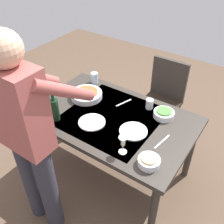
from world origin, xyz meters
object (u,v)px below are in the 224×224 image
object	(u,v)px
dinner_plate_far	(92,122)
serving_bowl_pasta	(86,94)
water_cup_far_left	(94,78)
wine_glass_left	(123,142)
wine_bottle	(55,109)
side_bowl_salad	(164,114)
dining_table	(112,123)
person_server	(29,134)
water_cup_near_right	(49,96)
side_bowl_bread	(149,161)
water_cup_near_left	(150,104)
dinner_plate_near	(133,131)
chair_near	(163,95)

from	to	relation	value
dinner_plate_far	serving_bowl_pasta	bearing A→B (deg)	-44.67
water_cup_far_left	serving_bowl_pasta	size ratio (longest dim) A/B	0.36
wine_glass_left	water_cup_far_left	xyz separation A→B (m)	(0.78, -0.68, -0.05)
wine_bottle	side_bowl_salad	world-z (taller)	wine_bottle
dining_table	person_server	bearing A→B (deg)	75.25
person_server	water_cup_near_right	bearing A→B (deg)	-53.08
side_bowl_bread	water_cup_near_left	bearing A→B (deg)	-62.46
serving_bowl_pasta	side_bowl_bread	world-z (taller)	same
dining_table	side_bowl_salad	xyz separation A→B (m)	(-0.37, -0.25, 0.11)
serving_bowl_pasta	water_cup_near_right	bearing A→B (deg)	41.19
wine_bottle	dinner_plate_far	world-z (taller)	wine_bottle
serving_bowl_pasta	dinner_plate_near	xyz separation A→B (m)	(-0.62, 0.17, -0.03)
wine_bottle	serving_bowl_pasta	distance (m)	0.41
water_cup_near_right	side_bowl_salad	xyz separation A→B (m)	(-1.00, -0.38, -0.01)
water_cup_near_left	dinner_plate_near	distance (m)	0.36
wine_bottle	wine_glass_left	distance (m)	0.68
wine_bottle	dinner_plate_near	xyz separation A→B (m)	(-0.63, -0.24, -0.10)
dining_table	chair_near	bearing A→B (deg)	-98.26
water_cup_far_left	side_bowl_salad	xyz separation A→B (m)	(-0.85, 0.12, -0.02)
chair_near	dining_table	bearing A→B (deg)	81.74
person_server	side_bowl_bread	distance (m)	0.84
water_cup_near_left	dinner_plate_far	bearing A→B (deg)	56.61
serving_bowl_pasta	dinner_plate_far	bearing A→B (deg)	135.33
water_cup_far_left	dinner_plate_far	world-z (taller)	water_cup_far_left
chair_near	water_cup_far_left	bearing A→B (deg)	37.70
chair_near	side_bowl_salad	bearing A→B (deg)	113.23
water_cup_near_left	side_bowl_bread	distance (m)	0.67
chair_near	person_server	distance (m)	1.64
serving_bowl_pasta	side_bowl_salad	size ratio (longest dim) A/B	1.67
dining_table	serving_bowl_pasta	size ratio (longest dim) A/B	4.74
person_server	dinner_plate_far	distance (m)	0.60
dining_table	dinner_plate_near	bearing A→B (deg)	165.81
wine_bottle	water_cup_near_left	size ratio (longest dim) A/B	3.20
serving_bowl_pasta	dining_table	bearing A→B (deg)	163.85
water_cup_near_left	side_bowl_bread	bearing A→B (deg)	117.54
chair_near	water_cup_near_right	distance (m)	1.24
wine_glass_left	serving_bowl_pasta	world-z (taller)	wine_glass_left
water_cup_far_left	dinner_plate_far	bearing A→B (deg)	125.34
wine_glass_left	water_cup_near_left	bearing A→B (deg)	-80.99
side_bowl_bread	water_cup_far_left	bearing A→B (deg)	-34.14
person_server	water_cup_far_left	size ratio (longest dim) A/B	15.68
wine_bottle	dinner_plate_far	distance (m)	0.33
chair_near	serving_bowl_pasta	distance (m)	0.91
side_bowl_bread	dinner_plate_near	bearing A→B (deg)	-41.76
side_bowl_bread	dining_table	bearing A→B (deg)	-30.09
dining_table	water_cup_near_left	xyz separation A→B (m)	(-0.21, -0.29, 0.12)
dinner_plate_near	dining_table	bearing A→B (deg)	-14.19
dinner_plate_far	water_cup_near_right	bearing A→B (deg)	-4.44
chair_near	person_server	world-z (taller)	person_server
side_bowl_salad	side_bowl_bread	xyz separation A→B (m)	(-0.15, 0.55, 0.00)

